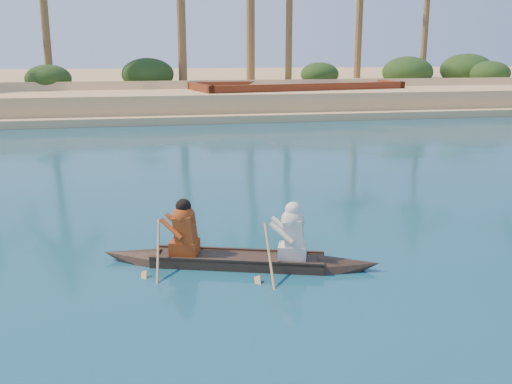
{
  "coord_description": "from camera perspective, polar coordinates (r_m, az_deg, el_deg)",
  "views": [
    {
      "loc": [
        6.49,
        -4.92,
        3.32
      ],
      "look_at": [
        8.63,
        5.12,
        0.8
      ],
      "focal_mm": 40.0,
      "sensor_mm": 36.0,
      "label": 1
    }
  ],
  "objects": [
    {
      "name": "sandy_embankment",
      "position": [
        52.29,
        -19.46,
        9.94
      ],
      "size": [
        150.0,
        51.0,
        1.5
      ],
      "color": "tan",
      "rests_on": "ground"
    },
    {
      "name": "shrub_cluster",
      "position": [
        37.06,
        -22.43,
        9.47
      ],
      "size": [
        100.0,
        6.0,
        2.4
      ],
      "primitive_type": null,
      "color": "#1C3A15",
      "rests_on": "ground"
    },
    {
      "name": "canoe",
      "position": [
        9.13,
        -1.82,
        -5.94
      ],
      "size": [
        4.43,
        2.0,
        1.23
      ],
      "rotation": [
        0.0,
        0.0,
        -0.33
      ],
      "color": "#34271C",
      "rests_on": "ground"
    },
    {
      "name": "barge_right",
      "position": [
        33.34,
        4.17,
        9.22
      ],
      "size": [
        12.42,
        6.0,
        1.98
      ],
      "rotation": [
        0.0,
        0.0,
        0.18
      ],
      "color": "maroon",
      "rests_on": "ground"
    }
  ]
}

